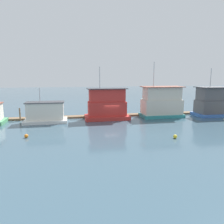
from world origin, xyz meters
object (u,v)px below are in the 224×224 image
(mooring_post_centre, at_px, (53,115))
(buoy_yellow, at_px, (175,136))
(houseboat_blue, at_px, (211,102))
(mooring_post_near_right, at_px, (20,114))
(buoy_orange, at_px, (26,136))
(houseboat_white, at_px, (45,113))
(houseboat_teal, at_px, (162,103))
(houseboat_red, at_px, (107,105))
(mooring_post_far_right, at_px, (31,116))

(mooring_post_centre, height_order, buoy_yellow, mooring_post_centre)
(mooring_post_centre, distance_m, buoy_yellow, 20.20)
(houseboat_blue, distance_m, mooring_post_near_right, 32.99)
(mooring_post_centre, relative_size, mooring_post_near_right, 0.76)
(houseboat_blue, xyz_separation_m, buoy_orange, (-30.13, -8.62, -2.18))
(houseboat_white, relative_size, mooring_post_near_right, 3.13)
(mooring_post_near_right, bearing_deg, mooring_post_centre, 0.00)
(mooring_post_near_right, distance_m, buoy_orange, 10.73)
(houseboat_teal, xyz_separation_m, buoy_yellow, (-3.81, -12.78, -2.24))
(houseboat_red, xyz_separation_m, mooring_post_near_right, (-13.96, 1.14, -1.27))
(buoy_orange, bearing_deg, mooring_post_centre, 77.10)
(houseboat_red, bearing_deg, mooring_post_near_right, 175.34)
(houseboat_red, height_order, houseboat_teal, houseboat_teal)
(houseboat_white, xyz_separation_m, houseboat_red, (9.79, 0.79, 0.81))
(houseboat_red, relative_size, buoy_yellow, 18.97)
(mooring_post_near_right, bearing_deg, houseboat_blue, -2.98)
(mooring_post_centre, distance_m, mooring_post_near_right, 5.16)
(houseboat_teal, xyz_separation_m, mooring_post_centre, (-18.52, 1.05, -1.69))
(houseboat_teal, relative_size, mooring_post_far_right, 6.82)
(buoy_orange, bearing_deg, buoy_yellow, -11.60)
(mooring_post_near_right, bearing_deg, buoy_yellow, -34.85)
(houseboat_red, distance_m, buoy_yellow, 14.16)
(houseboat_white, distance_m, houseboat_red, 9.85)
(houseboat_red, relative_size, mooring_post_far_right, 6.19)
(buoy_orange, bearing_deg, houseboat_blue, 15.96)
(houseboat_white, distance_m, buoy_orange, 8.61)
(mooring_post_far_right, bearing_deg, mooring_post_centre, 0.00)
(houseboat_red, bearing_deg, houseboat_white, -175.38)
(houseboat_blue, bearing_deg, buoy_orange, -164.04)
(houseboat_red, xyz_separation_m, buoy_orange, (-11.17, -9.19, -2.08))
(houseboat_white, relative_size, mooring_post_centre, 4.13)
(houseboat_teal, bearing_deg, buoy_yellow, -106.58)
(mooring_post_centre, xyz_separation_m, mooring_post_near_right, (-5.15, 0.00, 0.25))
(houseboat_red, height_order, mooring_post_centre, houseboat_red)
(houseboat_blue, bearing_deg, buoy_yellow, -137.11)
(houseboat_blue, xyz_separation_m, buoy_yellow, (-13.05, -12.12, -2.18))
(mooring_post_centre, relative_size, buoy_yellow, 3.46)
(houseboat_white, height_order, houseboat_teal, houseboat_teal)
(houseboat_teal, height_order, mooring_post_near_right, houseboat_teal)
(houseboat_white, relative_size, buoy_orange, 14.34)
(houseboat_red, distance_m, mooring_post_near_right, 14.06)
(buoy_yellow, bearing_deg, houseboat_teal, 73.42)
(houseboat_white, bearing_deg, houseboat_teal, 2.58)
(houseboat_teal, relative_size, buoy_orange, 20.95)
(houseboat_teal, relative_size, mooring_post_centre, 6.04)
(houseboat_teal, height_order, buoy_yellow, houseboat_teal)
(houseboat_red, relative_size, buoy_orange, 19.01)
(houseboat_teal, xyz_separation_m, buoy_orange, (-20.88, -9.28, -2.24))
(mooring_post_far_right, xyz_separation_m, mooring_post_centre, (3.44, 0.00, 0.09))
(houseboat_red, bearing_deg, houseboat_teal, 0.52)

